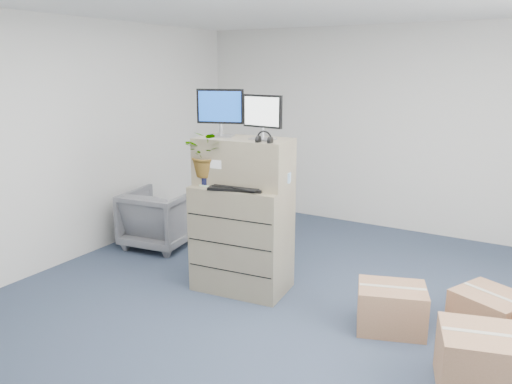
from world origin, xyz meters
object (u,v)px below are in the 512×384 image
(water_bottle, at_px, (255,171))
(monitor_left, at_px, (220,110))
(potted_plant, at_px, (208,160))
(office_chair, at_px, (159,216))
(monitor_right, at_px, (262,115))
(filing_cabinet_lower, at_px, (242,238))
(keyboard, at_px, (237,188))

(water_bottle, bearing_deg, monitor_left, -174.59)
(potted_plant, bearing_deg, office_chair, 152.18)
(monitor_left, distance_m, monitor_right, 0.47)
(filing_cabinet_lower, distance_m, water_bottle, 0.71)
(filing_cabinet_lower, distance_m, office_chair, 1.67)
(filing_cabinet_lower, height_order, monitor_left, monitor_left)
(monitor_left, bearing_deg, potted_plant, -125.58)
(monitor_right, bearing_deg, potted_plant, -155.31)
(keyboard, xyz_separation_m, potted_plant, (-0.35, 0.02, 0.24))
(filing_cabinet_lower, height_order, keyboard, keyboard)
(potted_plant, bearing_deg, keyboard, -2.90)
(water_bottle, height_order, potted_plant, potted_plant)
(monitor_left, height_order, water_bottle, monitor_left)
(monitor_left, xyz_separation_m, keyboard, (0.30, -0.18, -0.72))
(keyboard, xyz_separation_m, water_bottle, (0.08, 0.21, 0.13))
(water_bottle, height_order, office_chair, water_bottle)
(keyboard, height_order, potted_plant, potted_plant)
(office_chair, bearing_deg, water_bottle, 156.86)
(potted_plant, relative_size, office_chair, 0.59)
(monitor_left, height_order, office_chair, monitor_left)
(monitor_right, bearing_deg, keyboard, -125.34)
(filing_cabinet_lower, height_order, water_bottle, water_bottle)
(monitor_left, height_order, potted_plant, monitor_left)
(monitor_right, height_order, office_chair, monitor_right)
(water_bottle, distance_m, office_chair, 1.95)
(filing_cabinet_lower, bearing_deg, potted_plant, -162.29)
(filing_cabinet_lower, height_order, monitor_right, monitor_right)
(filing_cabinet_lower, relative_size, water_bottle, 3.68)
(water_bottle, relative_size, potted_plant, 0.63)
(potted_plant, height_order, office_chair, potted_plant)
(monitor_right, bearing_deg, monitor_left, -172.15)
(potted_plant, bearing_deg, water_bottle, 24.66)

